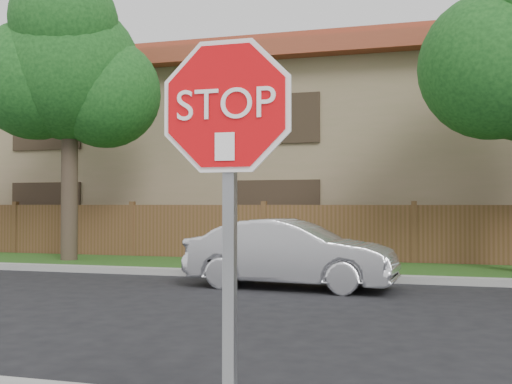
% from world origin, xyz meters
% --- Properties ---
extents(far_curb, '(70.00, 0.30, 0.15)m').
position_xyz_m(far_curb, '(0.00, 8.15, 0.07)').
color(far_curb, gray).
rests_on(far_curb, ground).
extents(grass_strip, '(70.00, 3.00, 0.12)m').
position_xyz_m(grass_strip, '(0.00, 9.80, 0.06)').
color(grass_strip, '#1E4714').
rests_on(grass_strip, ground).
extents(fence, '(70.00, 0.12, 1.60)m').
position_xyz_m(fence, '(0.00, 11.40, 0.80)').
color(fence, '#52381D').
rests_on(fence, ground).
extents(apartment_building, '(35.20, 9.20, 7.20)m').
position_xyz_m(apartment_building, '(0.00, 17.00, 3.53)').
color(apartment_building, '#897B55').
rests_on(apartment_building, ground).
extents(tree_left, '(4.80, 3.90, 7.78)m').
position_xyz_m(tree_left, '(-8.98, 9.57, 5.22)').
color(tree_left, '#382B21').
rests_on(tree_left, ground).
extents(stop_sign, '(1.01, 0.13, 2.55)m').
position_xyz_m(stop_sign, '(-0.83, -1.48, 1.83)').
color(stop_sign, gray).
rests_on(stop_sign, sidewalk_near).
extents(sedan_left, '(4.13, 1.73, 1.33)m').
position_xyz_m(sedan_left, '(-2.26, 6.83, 0.66)').
color(sedan_left, silver).
rests_on(sedan_left, ground).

